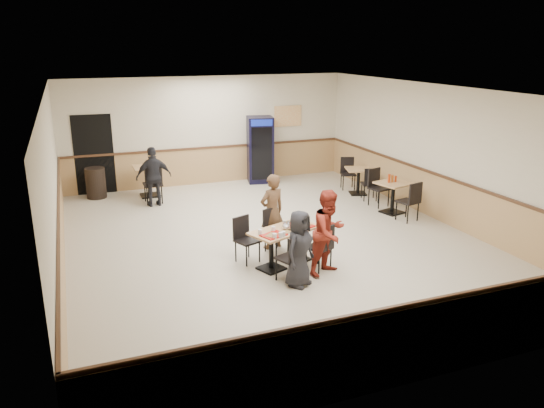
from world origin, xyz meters
name	(u,v)px	position (x,y,z in m)	size (l,w,h in m)	color
ground	(273,240)	(0.00, 0.00, 0.00)	(10.00, 10.00, 0.00)	beige
room_shell	(302,177)	(1.78, 2.55, 0.58)	(10.00, 10.00, 10.00)	silver
main_table	(284,241)	(-0.25, -1.21, 0.45)	(1.42, 1.06, 0.68)	black
main_chairs	(283,243)	(-0.29, -1.23, 0.43)	(1.60, 1.80, 0.86)	black
diner_woman_left	(299,249)	(-0.34, -2.08, 0.65)	(0.63, 0.41, 1.30)	black
diner_woman_right	(329,232)	(0.33, -1.82, 0.75)	(0.73, 0.57, 1.50)	maroon
diner_man_opposite	(272,211)	(-0.15, -0.34, 0.74)	(0.54, 0.35, 1.48)	brown
lone_diner	(154,177)	(-1.83, 3.30, 0.74)	(0.86, 0.36, 1.47)	black
tabletop_clutter	(286,230)	(-0.25, -1.31, 0.71)	(1.14, 0.82, 0.12)	#B6130C
side_table_near	(393,193)	(3.29, 0.69, 0.49)	(0.84, 0.84, 0.74)	black
side_table_near_chair_south	(408,200)	(3.29, 0.10, 0.47)	(0.44, 0.44, 0.94)	black
side_table_near_chair_north	(379,188)	(3.29, 1.28, 0.47)	(0.44, 0.44, 0.94)	black
side_table_far	(358,177)	(3.36, 2.41, 0.46)	(0.82, 0.82, 0.70)	black
side_table_far_chair_south	(369,183)	(3.36, 1.85, 0.44)	(0.41, 0.41, 0.88)	black
side_table_far_chair_north	(348,173)	(3.36, 2.97, 0.44)	(0.41, 0.41, 0.88)	black
condiment_caddy	(392,178)	(3.26, 0.74, 0.83)	(0.23, 0.06, 0.20)	#B8360D
back_table	(149,177)	(-1.83, 4.20, 0.53)	(0.75, 0.75, 0.80)	black
back_table_chair_lone	(153,183)	(-1.83, 3.56, 0.50)	(0.47, 0.47, 1.01)	black
pepsi_cooler	(260,150)	(1.39, 4.59, 0.94)	(0.84, 0.84, 1.87)	black
trash_bin	(96,183)	(-3.14, 4.55, 0.39)	(0.50, 0.50, 0.79)	black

